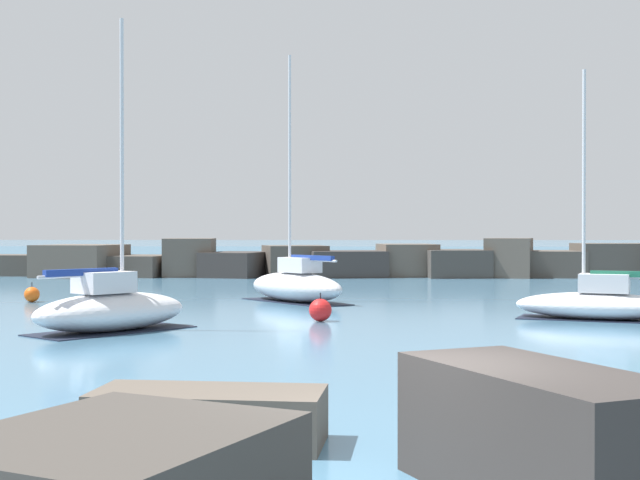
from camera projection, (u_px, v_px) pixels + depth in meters
The scene contains 7 objects.
open_sea_beyond at pixel (362, 254), 119.65m from camera, with size 400.00×116.00×0.01m.
breakwater_jetty at pixel (387, 262), 59.59m from camera, with size 54.23×7.13×2.58m.
sailboat_moored_2 at pixel (296, 285), 38.13m from camera, with size 5.30×5.88×10.65m.
sailboat_moored_4 at pixel (111, 308), 26.96m from camera, with size 4.98×5.44×9.55m.
sailboat_moored_5 at pixel (597, 303), 30.55m from camera, with size 5.78×3.70×8.61m.
mooring_buoy_orange_near at pixel (320, 310), 29.91m from camera, with size 0.77×0.77×0.97m.
mooring_buoy_far_side at pixel (32, 294), 38.10m from camera, with size 0.65×0.65×0.85m.
Camera 1 is at (-0.68, -10.49, 3.03)m, focal length 50.00 mm.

